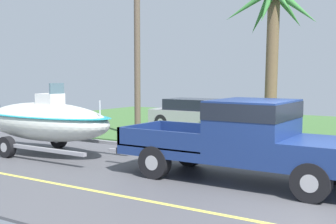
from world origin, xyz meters
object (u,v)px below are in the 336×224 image
Objects in this scene: parked_sedan_near at (197,114)px; utility_pole at (137,19)px; boat_on_trailer at (45,121)px; palm_tree_near_right at (274,25)px; pickup_truck_towing at (252,137)px.

utility_pole reaches higher than parked_sedan_near.
palm_tree_near_right is at bearing 47.80° from boat_on_trailer.
pickup_truck_towing is 1.00× the size of palm_tree_near_right.
parked_sedan_near is 0.74× the size of palm_tree_near_right.
boat_on_trailer is 8.58m from palm_tree_near_right.
boat_on_trailer is at bearing -132.20° from palm_tree_near_right.
boat_on_trailer reaches higher than parked_sedan_near.
utility_pole is at bearing 146.07° from pickup_truck_towing.
palm_tree_near_right reaches higher than pickup_truck_towing.
palm_tree_near_right is (4.39, -2.33, 3.60)m from parked_sedan_near.
palm_tree_near_right reaches higher than boat_on_trailer.
pickup_truck_towing is at bearing -74.79° from palm_tree_near_right.
utility_pole reaches higher than pickup_truck_towing.
parked_sedan_near is (0.95, 8.22, -0.37)m from boat_on_trailer.
utility_pole is (-0.59, -3.79, 3.98)m from parked_sedan_near.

